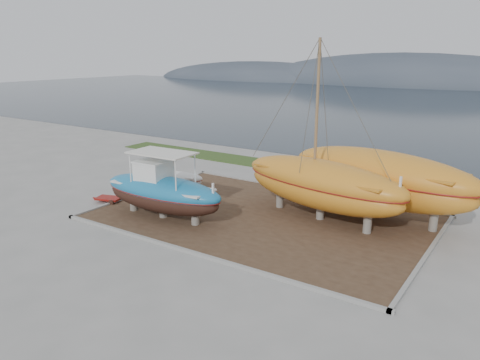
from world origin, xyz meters
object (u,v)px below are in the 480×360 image
Objects in this scene: white_dinghy at (171,182)px; blue_caique at (162,185)px; orange_bare_hull at (379,185)px; red_trailer at (109,200)px; orange_sailboat at (324,133)px.

blue_caique is at bearing -74.30° from white_dinghy.
blue_caique is 0.69× the size of orange_bare_hull.
red_trailer is (-14.98, -6.74, -1.76)m from orange_bare_hull.
orange_sailboat reaches higher than blue_caique.
orange_bare_hull is 5.00× the size of red_trailer.
orange_bare_hull is at bearing -8.89° from white_dinghy.
orange_bare_hull is at bearing 53.73° from orange_sailboat.
red_trailer is at bearing -149.04° from orange_sailboat.
white_dinghy is (-3.09, 4.14, -1.23)m from blue_caique.
white_dinghy is 13.56m from orange_bare_hull.
orange_sailboat is (7.60, 4.70, 3.03)m from blue_caique.
blue_caique is 0.76× the size of orange_sailboat.
white_dinghy is at bearing 47.90° from red_trailer.
blue_caique reaches higher than red_trailer.
orange_sailboat reaches higher than white_dinghy.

